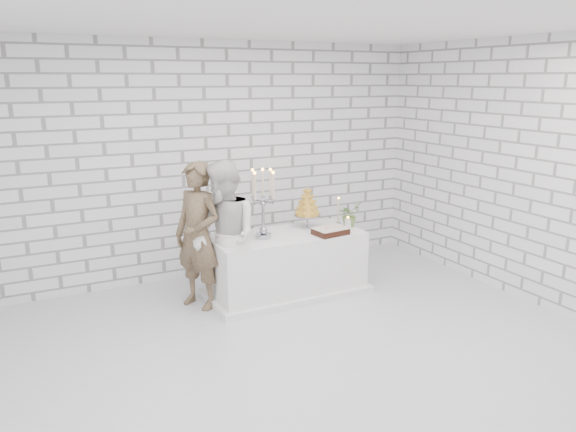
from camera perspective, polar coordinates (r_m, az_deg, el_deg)
The scene contains 14 objects.
ground at distance 5.37m, azimuth 0.99°, elevation -14.05°, with size 6.00×5.00×0.01m, color silver.
ceiling at distance 4.75m, azimuth 1.15°, elevation 19.74°, with size 6.00×5.00×0.01m, color white.
wall_back at distance 7.11m, azimuth -8.46°, elevation 5.62°, with size 6.00×0.01×3.00m, color white.
wall_front at distance 2.97m, azimuth 24.52°, elevation -7.63°, with size 6.00×0.01×3.00m, color white.
wall_right at distance 6.77m, azimuth 24.19°, elevation 4.10°, with size 0.01×5.00×3.00m, color white.
cake_table at distance 6.59m, azimuth -0.14°, elevation -5.00°, with size 1.80×0.80×0.75m, color white.
groom at distance 6.19m, azimuth -9.35°, elevation -2.05°, with size 0.61×0.40×1.66m, color brown.
bride at distance 6.04m, azimuth -6.57°, elevation -2.23°, with size 0.82×0.64×1.69m, color silver.
candelabra at distance 6.21m, azimuth -2.61°, elevation 1.31°, with size 0.33×0.33×0.81m, color #9A9AA4, non-canonical shape.
croquembouche at distance 6.70m, azimuth 2.01°, elevation 0.93°, with size 0.33×0.33×0.51m, color #B88625, non-canonical shape.
chocolate_cake at distance 6.46m, azimuth 4.43°, elevation -1.56°, with size 0.38×0.27×0.08m, color black.
pillar_candle at distance 6.77m, azimuth 6.23°, elevation -0.71°, with size 0.08×0.08×0.12m, color white.
extra_taper at distance 6.92m, azimuth 5.25°, elevation 0.49°, with size 0.06×0.06×0.32m, color beige.
flowers at distance 6.81m, azimuth 6.40°, elevation 0.15°, with size 0.27×0.23×0.30m, color #33652D.
Camera 1 is at (-2.22, -4.18, 2.54)m, focal length 34.24 mm.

